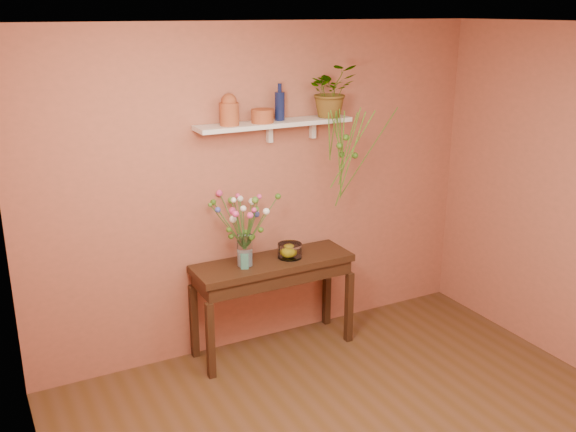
% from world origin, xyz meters
% --- Properties ---
extents(room, '(4.04, 4.04, 2.70)m').
position_xyz_m(room, '(0.00, 0.00, 1.35)').
color(room, '#533622').
rests_on(room, ground).
extents(sideboard, '(1.34, 0.43, 0.81)m').
position_xyz_m(sideboard, '(-0.03, 1.77, 0.69)').
color(sideboard, '#371F14').
rests_on(sideboard, ground).
extents(wall_shelf, '(1.30, 0.24, 0.19)m').
position_xyz_m(wall_shelf, '(0.06, 1.87, 1.92)').
color(wall_shelf, white).
rests_on(wall_shelf, room).
extents(terracotta_jug, '(0.19, 0.19, 0.24)m').
position_xyz_m(terracotta_jug, '(-0.34, 1.86, 2.05)').
color(terracotta_jug, '#A0472A').
rests_on(terracotta_jug, wall_shelf).
extents(terracotta_pot, '(0.23, 0.23, 0.11)m').
position_xyz_m(terracotta_pot, '(-0.07, 1.85, 1.99)').
color(terracotta_pot, '#A0472A').
rests_on(terracotta_pot, wall_shelf).
extents(blue_bottle, '(0.09, 0.09, 0.29)m').
position_xyz_m(blue_bottle, '(0.10, 1.89, 2.06)').
color(blue_bottle, '#0E1740').
rests_on(blue_bottle, wall_shelf).
extents(spider_plant, '(0.44, 0.40, 0.43)m').
position_xyz_m(spider_plant, '(0.55, 1.85, 2.15)').
color(spider_plant, '#3B681B').
rests_on(spider_plant, wall_shelf).
extents(plant_fronds, '(0.66, 0.29, 0.83)m').
position_xyz_m(plant_fronds, '(0.60, 1.68, 1.70)').
color(plant_fronds, '#3B681B').
rests_on(plant_fronds, wall_shelf).
extents(glass_vase, '(0.12, 0.12, 0.26)m').
position_xyz_m(glass_vase, '(-0.28, 1.77, 0.92)').
color(glass_vase, white).
rests_on(glass_vase, sideboard).
extents(bouquet, '(0.53, 0.50, 0.49)m').
position_xyz_m(bouquet, '(-0.28, 1.77, 1.25)').
color(bouquet, '#386B28').
rests_on(bouquet, glass_vase).
extents(glass_bowl, '(0.20, 0.20, 0.12)m').
position_xyz_m(glass_bowl, '(0.12, 1.75, 0.87)').
color(glass_bowl, white).
rests_on(glass_bowl, sideboard).
extents(lemon, '(0.09, 0.09, 0.09)m').
position_xyz_m(lemon, '(0.12, 1.76, 0.86)').
color(lemon, '#FDFC1A').
rests_on(lemon, glass_bowl).
extents(carton, '(0.07, 0.07, 0.12)m').
position_xyz_m(carton, '(-0.31, 1.71, 0.87)').
color(carton, '#31627B').
rests_on(carton, sideboard).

